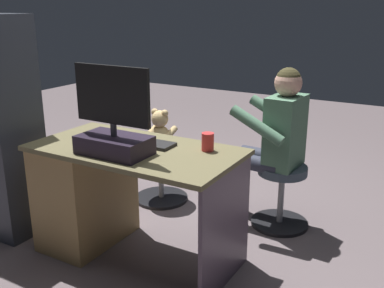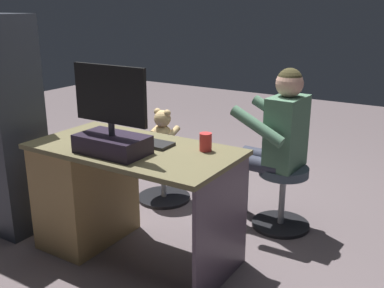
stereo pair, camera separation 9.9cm
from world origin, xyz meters
TOP-DOWN VIEW (x-y plane):
  - ground_plane at (0.00, 0.00)m, footprint 10.00×10.00m
  - desk at (0.32, 0.45)m, footprint 1.26×0.66m
  - monitor at (0.03, 0.60)m, footprint 0.50×0.24m
  - keyboard at (0.01, 0.36)m, footprint 0.42×0.14m
  - computer_mouse at (0.34, 0.35)m, footprint 0.06×0.10m
  - cup at (-0.40, 0.28)m, footprint 0.07×0.07m
  - tv_remote at (0.33, 0.54)m, footprint 0.11×0.15m
  - office_chair_teddy at (0.36, -0.35)m, footprint 0.43×0.43m
  - teddy_bear at (0.36, -0.36)m, footprint 0.22×0.22m
  - visitor_chair at (-0.64, -0.41)m, footprint 0.41×0.41m
  - person at (-0.56, -0.40)m, footprint 0.51×0.50m
  - equipment_rack at (0.99, 0.60)m, footprint 0.44×0.36m

SIDE VIEW (x-z plane):
  - ground_plane at x=0.00m, z-range 0.00..0.00m
  - visitor_chair at x=-0.64m, z-range 0.04..0.49m
  - office_chair_teddy at x=0.36m, z-range 0.04..0.50m
  - desk at x=0.32m, z-range 0.03..0.75m
  - teddy_bear at x=0.36m, z-range 0.44..0.74m
  - person at x=-0.56m, z-range 0.10..1.25m
  - tv_remote at x=0.33m, z-range 0.73..0.74m
  - keyboard at x=0.01m, z-range 0.73..0.75m
  - equipment_rack at x=0.99m, z-range 0.00..1.48m
  - computer_mouse at x=0.34m, z-range 0.73..0.76m
  - cup at x=-0.40m, z-range 0.73..0.83m
  - monitor at x=0.03m, z-range 0.61..1.11m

